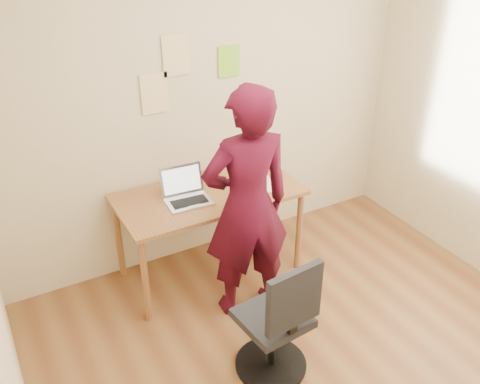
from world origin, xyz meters
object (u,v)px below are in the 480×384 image
phone (243,199)px  person (247,206)px  office_chair (278,327)px  laptop (186,194)px  desk (209,203)px

phone → person: person is taller
phone → office_chair: office_chair is taller
laptop → office_chair: (0.09, -1.15, -0.40)m
desk → office_chair: (-0.10, -1.16, -0.27)m
laptop → phone: size_ratio=2.86×
laptop → desk: bearing=7.9°
laptop → person: bearing=-59.7°
desk → phone: phone is taller
office_chair → person: person is taller
office_chair → person: bearing=71.9°
laptop → office_chair: size_ratio=0.38×
person → phone: bearing=-108.0°
phone → office_chair: size_ratio=0.13×
phone → desk: bearing=94.6°
desk → laptop: 0.23m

